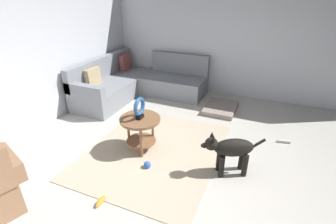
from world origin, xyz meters
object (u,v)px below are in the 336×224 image
dog_toy_bone (101,201)px  dog (230,149)px  sectional_couch (137,84)px  dog_toy_ball (147,165)px  dog_toy_rope (284,141)px  side_table (140,125)px  dog_bed_mat (221,108)px  torus_sculpture (139,108)px

dog_toy_bone → dog: bearing=-48.1°
sectional_couch → dog_toy_bone: 3.26m
dog → dog_toy_bone: 1.71m
dog_toy_ball → dog_toy_rope: bearing=-50.7°
dog → dog_toy_rope: size_ratio=4.18×
sectional_couch → dog_toy_bone: sectional_couch is taller
side_table → dog: 1.34m
dog_bed_mat → dog_toy_bone: 3.10m
side_table → dog_toy_rope: (1.06, -2.04, -0.39)m
dog → dog_toy_bone: (-1.12, 1.25, -0.35)m
side_table → dog_toy_bone: bearing=-175.6°
dog_toy_bone → torus_sculpture: bearing=4.4°
side_table → dog_toy_ball: 0.60m
side_table → sectional_couch: bearing=30.9°
dog_toy_ball → dog_toy_bone: dog_toy_ball is taller
torus_sculpture → dog_toy_rope: (1.06, -2.04, -0.69)m
dog_bed_mat → torus_sculpture: bearing=156.0°
side_table → dog: dog is taller
dog_toy_rope → dog: bearing=147.3°
sectional_couch → dog_toy_ball: size_ratio=22.51×
dog → dog_toy_rope: dog is taller
dog_bed_mat → dog_toy_ball: bearing=166.5°
dog_toy_rope → side_table: bearing=117.4°
dog_toy_rope → sectional_couch: bearing=75.7°
dog_bed_mat → side_table: bearing=156.0°
dog_bed_mat → dog_toy_ball: dog_toy_ball is taller
sectional_couch → dog_toy_ball: sectional_couch is taller
dog → dog_toy_ball: bearing=80.5°
sectional_couch → dog_bed_mat: size_ratio=2.81×
dog_toy_rope → torus_sculpture: bearing=117.4°
torus_sculpture → dog_toy_bone: size_ratio=1.81×
side_table → dog_bed_mat: (1.86, -0.83, -0.37)m
torus_sculpture → dog_bed_mat: bearing=-24.0°
dog_bed_mat → dog_toy_ball: (-2.23, 0.53, 0.00)m
dog_toy_ball → dog_toy_bone: (-0.79, 0.20, -0.02)m
dog_bed_mat → dog_toy_rope: dog_bed_mat is taller
torus_sculpture → dog_toy_ball: (-0.37, -0.29, -0.66)m
torus_sculpture → dog_toy_bone: (-1.16, -0.09, -0.68)m
side_table → dog_toy_bone: 1.22m
sectional_couch → dog_bed_mat: 1.96m
dog_bed_mat → dog_toy_bone: bearing=166.2°
side_table → dog_toy_ball: bearing=-141.8°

